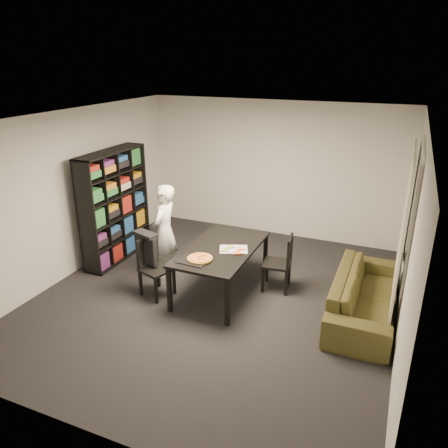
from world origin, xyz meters
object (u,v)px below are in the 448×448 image
at_px(baking_tray, 194,260).
at_px(sofa, 365,295).
at_px(dining_table, 221,251).
at_px(chair_left, 153,263).
at_px(pepperoni_pizza, 200,258).
at_px(person, 165,231).
at_px(bookshelf, 115,206).
at_px(chair_right, 283,260).

height_order(baking_tray, sofa, baking_tray).
height_order(dining_table, baking_tray, baking_tray).
bearing_deg(chair_left, pepperoni_pizza, -75.29).
distance_m(person, sofa, 3.13).
xyz_separation_m(bookshelf, chair_left, (1.24, -0.85, -0.45)).
relative_size(baking_tray, pepperoni_pizza, 1.14).
height_order(chair_right, sofa, chair_right).
xyz_separation_m(bookshelf, baking_tray, (1.97, -0.96, -0.23)).
relative_size(person, sofa, 0.73).
height_order(dining_table, chair_right, chair_right).
height_order(chair_right, pepperoni_pizza, chair_right).
distance_m(dining_table, baking_tray, 0.59).
bearing_deg(chair_right, dining_table, -71.67).
bearing_deg(dining_table, pepperoni_pizza, -101.50).
height_order(person, baking_tray, person).
height_order(bookshelf, person, bookshelf).
distance_m(dining_table, pepperoni_pizza, 0.53).
height_order(chair_left, chair_right, chair_left).
distance_m(chair_right, pepperoni_pizza, 1.32).
xyz_separation_m(chair_right, pepperoni_pizza, (-0.93, -0.91, 0.25)).
xyz_separation_m(bookshelf, sofa, (4.21, -0.24, -0.65)).
height_order(chair_left, baking_tray, chair_left).
xyz_separation_m(chair_right, sofa, (1.24, -0.25, -0.20)).
distance_m(dining_table, person, 1.04).
relative_size(bookshelf, sofa, 0.92).
bearing_deg(pepperoni_pizza, chair_right, 44.20).
distance_m(chair_right, baking_tray, 1.41).
relative_size(chair_left, baking_tray, 2.20).
relative_size(bookshelf, chair_right, 2.18).
bearing_deg(person, chair_right, 93.66).
bearing_deg(bookshelf, baking_tray, -25.87).
bearing_deg(sofa, dining_table, 94.13).
distance_m(chair_left, sofa, 3.04).
xyz_separation_m(pepperoni_pizza, sofa, (2.17, 0.66, -0.44)).
bearing_deg(baking_tray, person, 140.96).
bearing_deg(baking_tray, pepperoni_pizza, 37.83).
bearing_deg(person, sofa, 85.87).
bearing_deg(chair_left, sofa, -60.08).
bearing_deg(chair_left, person, 30.14).
relative_size(chair_left, chair_right, 1.01).
bearing_deg(sofa, bookshelf, 86.71).
height_order(chair_left, person, person).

